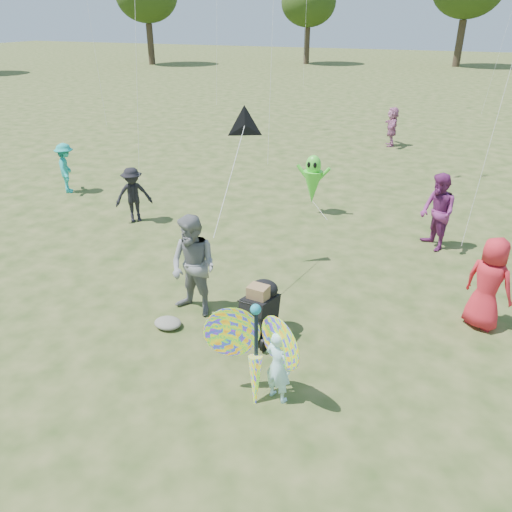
{
  "coord_description": "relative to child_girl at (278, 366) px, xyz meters",
  "views": [
    {
      "loc": [
        3.01,
        -6.62,
        5.39
      ],
      "look_at": [
        -0.2,
        1.5,
        1.1
      ],
      "focal_mm": 35.0,
      "sensor_mm": 36.0,
      "label": 1
    }
  ],
  "objects": [
    {
      "name": "delta_kite_rig",
      "position": [
        -2.22,
        4.06,
        2.62
      ],
      "size": [
        0.89,
        2.57,
        2.02
      ],
      "color": "black",
      "rests_on": "ground"
    },
    {
      "name": "child_girl",
      "position": [
        0.0,
        0.0,
        0.0
      ],
      "size": [
        0.52,
        0.42,
        1.23
      ],
      "primitive_type": "imported",
      "rotation": [
        0.0,
        0.0,
        2.82
      ],
      "color": "#B4F1FF",
      "rests_on": "ground"
    },
    {
      "name": "crowd_a",
      "position": [
        2.93,
        3.31,
        0.29
      ],
      "size": [
        1.05,
        0.93,
        1.81
      ],
      "primitive_type": "imported",
      "rotation": [
        0.0,
        0.0,
        2.64
      ],
      "color": "red",
      "rests_on": "ground"
    },
    {
      "name": "jogging_stroller",
      "position": [
        -0.85,
        1.45,
        -0.0
      ],
      "size": [
        0.56,
        1.08,
        1.09
      ],
      "rotation": [
        0.0,
        0.0,
        -0.11
      ],
      "color": "black",
      "rests_on": "ground"
    },
    {
      "name": "adult_man",
      "position": [
        -2.32,
        1.73,
        0.4
      ],
      "size": [
        1.13,
        0.97,
        2.04
      ],
      "primitive_type": "imported",
      "rotation": [
        0.0,
        0.0,
        -0.22
      ],
      "color": "gray",
      "rests_on": "ground"
    },
    {
      "name": "alien_kite",
      "position": [
        -1.7,
        7.86,
        0.35
      ],
      "size": [
        1.12,
        0.69,
        1.74
      ],
      "color": "#4AE135",
      "rests_on": "ground"
    },
    {
      "name": "crowd_j",
      "position": [
        -0.7,
        17.16,
        0.22
      ],
      "size": [
        0.81,
        1.63,
        1.68
      ],
      "primitive_type": "imported",
      "rotation": [
        0.0,
        0.0,
        4.92
      ],
      "color": "#B76897",
      "rests_on": "ground"
    },
    {
      "name": "ground",
      "position": [
        -1.12,
        0.94,
        -0.62
      ],
      "size": [
        160.0,
        160.0,
        0.0
      ],
      "primitive_type": "plane",
      "color": "#51592B",
      "rests_on": "ground"
    },
    {
      "name": "crowd_i",
      "position": [
        -9.68,
        6.77,
        0.19
      ],
      "size": [
        1.1,
        1.19,
        1.61
      ],
      "primitive_type": "imported",
      "rotation": [
        0.0,
        0.0,
        2.21
      ],
      "color": "teal",
      "rests_on": "ground"
    },
    {
      "name": "butterfly_kite",
      "position": [
        -0.34,
        -0.06,
        0.22
      ],
      "size": [
        1.74,
        0.75,
        1.83
      ],
      "color": "red",
      "rests_on": "ground"
    },
    {
      "name": "grey_bag",
      "position": [
        -2.58,
        1.07,
        -0.53
      ],
      "size": [
        0.53,
        0.43,
        0.17
      ],
      "primitive_type": "ellipsoid",
      "color": "gray",
      "rests_on": "ground"
    },
    {
      "name": "crowd_e",
      "position": [
        1.82,
        6.61,
        0.35
      ],
      "size": [
        1.12,
        1.18,
        1.93
      ],
      "primitive_type": "imported",
      "rotation": [
        0.0,
        0.0,
        5.29
      ],
      "color": "#79286A",
      "rests_on": "ground"
    },
    {
      "name": "crowd_b",
      "position": [
        -6.17,
        5.38,
        0.17
      ],
      "size": [
        1.15,
        1.09,
        1.57
      ],
      "primitive_type": "imported",
      "rotation": [
        0.0,
        0.0,
        0.69
      ],
      "color": "black",
      "rests_on": "ground"
    }
  ]
}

